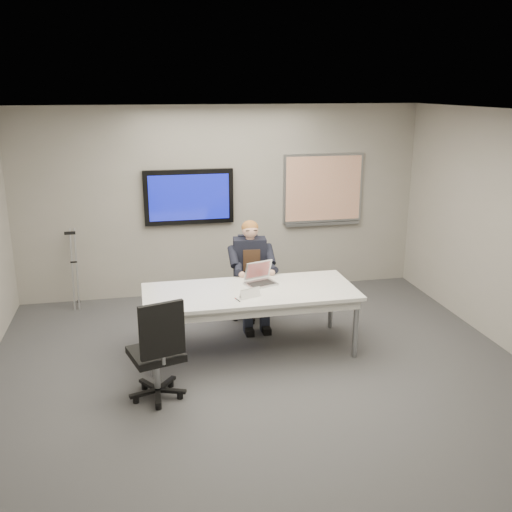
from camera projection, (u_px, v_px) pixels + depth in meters
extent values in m
cube|color=#333336|center=(267.00, 385.00, 6.04)|extent=(6.00, 6.00, 0.02)
cube|color=white|center=(269.00, 114.00, 5.24)|extent=(6.00, 6.00, 0.02)
cube|color=gray|center=(223.00, 202.00, 8.45)|extent=(6.00, 0.02, 2.80)
cube|color=gray|center=(404.00, 431.00, 2.83)|extent=(6.00, 0.02, 2.80)
cube|color=white|center=(250.00, 292.00, 6.65)|extent=(2.48, 1.04, 0.04)
cube|color=silver|center=(250.00, 298.00, 6.67)|extent=(2.38, 0.94, 0.10)
cylinder|color=#919499|center=(153.00, 346.00, 6.12)|extent=(0.06, 0.06, 0.72)
cylinder|color=#919499|center=(356.00, 328.00, 6.58)|extent=(0.06, 0.06, 0.72)
cylinder|color=#919499|center=(150.00, 316.00, 6.93)|extent=(0.06, 0.06, 0.72)
cylinder|color=#919499|center=(331.00, 302.00, 7.39)|extent=(0.06, 0.06, 0.72)
cube|color=black|center=(189.00, 197.00, 8.28)|extent=(1.30, 0.08, 0.80)
cube|color=navy|center=(189.00, 197.00, 8.24)|extent=(1.16, 0.01, 0.66)
cube|color=#919499|center=(323.00, 188.00, 8.69)|extent=(1.25, 0.04, 1.05)
cube|color=white|center=(324.00, 189.00, 8.67)|extent=(1.18, 0.01, 0.98)
cube|color=#919499|center=(323.00, 224.00, 8.82)|extent=(1.18, 0.05, 0.04)
cylinder|color=#919499|center=(249.00, 299.00, 7.74)|extent=(0.06, 0.06, 0.35)
cube|color=black|center=(249.00, 286.00, 7.69)|extent=(0.58, 0.58, 0.07)
cube|color=black|center=(251.00, 259.00, 7.80)|extent=(0.41, 0.18, 0.51)
cylinder|color=#919499|center=(157.00, 371.00, 5.73)|extent=(0.06, 0.06, 0.38)
cube|color=black|center=(156.00, 354.00, 5.68)|extent=(0.60, 0.60, 0.07)
cube|color=black|center=(162.00, 330.00, 5.39)|extent=(0.44, 0.18, 0.55)
cube|color=black|center=(250.00, 260.00, 7.55)|extent=(0.45, 0.28, 0.59)
cube|color=#382417|center=(252.00, 260.00, 7.42)|extent=(0.22, 0.04, 0.28)
sphere|color=#EAAC8F|center=(250.00, 230.00, 7.40)|extent=(0.21, 0.21, 0.21)
ellipsoid|color=brown|center=(250.00, 227.00, 7.41)|extent=(0.22, 0.22, 0.19)
cube|color=#B9B9BB|center=(261.00, 284.00, 6.82)|extent=(0.42, 0.35, 0.02)
cube|color=black|center=(261.00, 283.00, 6.81)|extent=(0.34, 0.26, 0.00)
cube|color=#B9B9BB|center=(258.00, 270.00, 6.94)|extent=(0.36, 0.20, 0.23)
cube|color=red|center=(258.00, 270.00, 6.93)|extent=(0.32, 0.17, 0.20)
cylinder|color=black|center=(237.00, 300.00, 6.32)|extent=(0.04, 0.12, 0.01)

